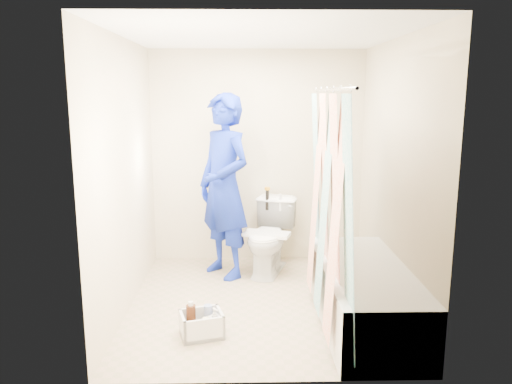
{
  "coord_description": "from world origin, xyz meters",
  "views": [
    {
      "loc": [
        -0.14,
        -4.36,
        1.92
      ],
      "look_at": [
        -0.04,
        0.36,
        0.98
      ],
      "focal_mm": 35.0,
      "sensor_mm": 36.0,
      "label": 1
    }
  ],
  "objects_px": {
    "plumber": "(224,187)",
    "bathtub": "(363,293)",
    "cleaning_caddy": "(203,325)",
    "toilet": "(269,237)"
  },
  "relations": [
    {
      "from": "toilet",
      "to": "cleaning_caddy",
      "type": "height_order",
      "value": "toilet"
    },
    {
      "from": "bathtub",
      "to": "toilet",
      "type": "xyz_separation_m",
      "value": [
        -0.73,
        1.25,
        0.13
      ]
    },
    {
      "from": "toilet",
      "to": "plumber",
      "type": "bearing_deg",
      "value": -154.73
    },
    {
      "from": "bathtub",
      "to": "plumber",
      "type": "relative_size",
      "value": 0.91
    },
    {
      "from": "toilet",
      "to": "cleaning_caddy",
      "type": "xyz_separation_m",
      "value": [
        -0.6,
        -1.46,
        -0.3
      ]
    },
    {
      "from": "plumber",
      "to": "cleaning_caddy",
      "type": "xyz_separation_m",
      "value": [
        -0.13,
        -1.39,
        -0.87
      ]
    },
    {
      "from": "bathtub",
      "to": "cleaning_caddy",
      "type": "xyz_separation_m",
      "value": [
        -1.34,
        -0.2,
        -0.18
      ]
    },
    {
      "from": "plumber",
      "to": "bathtub",
      "type": "bearing_deg",
      "value": 5.62
    },
    {
      "from": "plumber",
      "to": "cleaning_caddy",
      "type": "distance_m",
      "value": 1.65
    },
    {
      "from": "bathtub",
      "to": "cleaning_caddy",
      "type": "bearing_deg",
      "value": -171.31
    }
  ]
}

